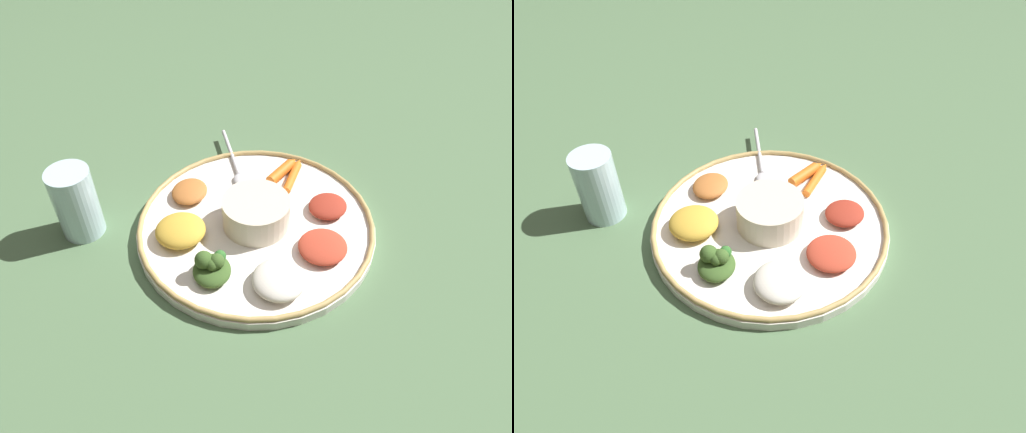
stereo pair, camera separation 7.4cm
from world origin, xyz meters
TOP-DOWN VIEW (x-y plane):
  - ground_plane at (0.00, 0.00)m, footprint 2.40×2.40m
  - platter at (0.00, 0.00)m, footprint 0.37×0.37m
  - platter_rim at (0.00, 0.00)m, footprint 0.36×0.36m
  - center_bowl at (0.00, 0.00)m, footprint 0.10×0.10m
  - spoon at (0.13, 0.04)m, footprint 0.16×0.06m
  - greens_pile at (-0.10, 0.06)m, footprint 0.07×0.06m
  - carrot_near_spoon at (0.11, -0.06)m, footprint 0.09×0.04m
  - carrot_outer at (0.12, -0.04)m, footprint 0.07×0.06m
  - mound_lentil_yellow at (-0.03, 0.11)m, footprint 0.09×0.09m
  - mound_rice_white at (-0.12, -0.04)m, footprint 0.09×0.09m
  - mound_berbere_red at (-0.05, -0.10)m, footprint 0.10×0.10m
  - mound_chickpea at (0.06, 0.11)m, footprint 0.07×0.07m
  - mound_beet at (0.04, -0.11)m, footprint 0.09×0.08m
  - drinking_glass at (-0.01, 0.27)m, footprint 0.06×0.06m

SIDE VIEW (x-z plane):
  - ground_plane at x=0.00m, z-range 0.00..0.00m
  - platter at x=0.00m, z-range 0.00..0.02m
  - platter_rim at x=0.00m, z-range 0.01..0.02m
  - spoon at x=0.13m, z-range 0.01..0.02m
  - carrot_near_spoon at x=0.11m, z-range 0.02..0.03m
  - carrot_outer at x=0.12m, z-range 0.02..0.03m
  - mound_chickpea at x=0.06m, z-range 0.02..0.03m
  - mound_beet at x=0.04m, z-range 0.02..0.03m
  - mound_berbere_red at x=-0.05m, z-range 0.02..0.04m
  - mound_rice_white at x=-0.12m, z-range 0.02..0.04m
  - mound_lentil_yellow at x=-0.03m, z-range 0.02..0.04m
  - greens_pile at x=-0.10m, z-range 0.01..0.05m
  - center_bowl at x=0.00m, z-range 0.02..0.06m
  - drinking_glass at x=-0.01m, z-range -0.01..0.11m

